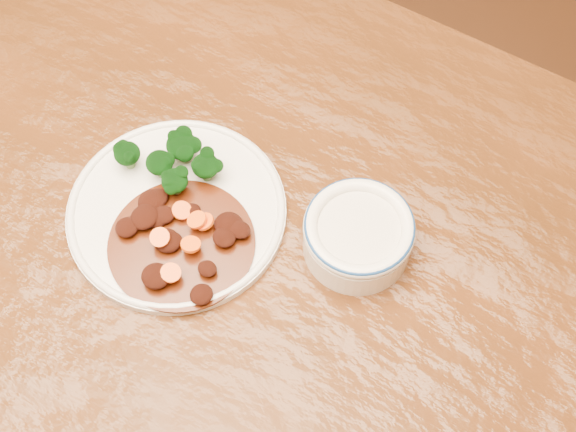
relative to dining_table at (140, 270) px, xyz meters
The scene contains 6 objects.
ground 0.67m from the dining_table, ahead, with size 4.00×4.00×0.00m, color #492712.
dining_table is the anchor object (origin of this frame).
dinner_plate 0.11m from the dining_table, 61.09° to the left, with size 0.24×0.24×0.01m.
broccoli_florets 0.14m from the dining_table, 90.86° to the left, with size 0.11×0.07×0.04m.
mince_stew 0.11m from the dining_table, 23.61° to the left, with size 0.16×0.16×0.03m.
dip_bowl 0.27m from the dining_table, 28.99° to the left, with size 0.12×0.12×0.05m.
Camera 1 is at (0.35, -0.25, 1.51)m, focal length 50.00 mm.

